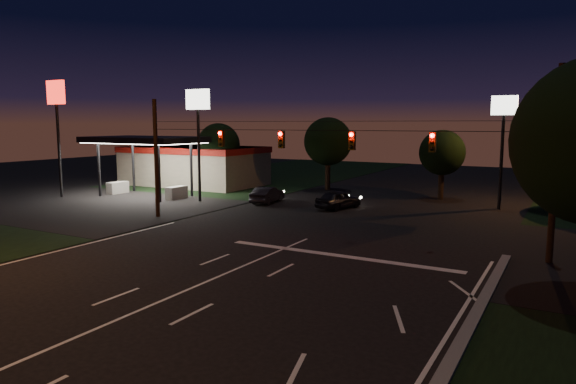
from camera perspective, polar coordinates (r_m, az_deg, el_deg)
The scene contains 17 objects.
ground at distance 17.92m, azimuth -19.37°, elevation -13.66°, with size 140.00×140.00×0.00m, color black.
cross_street_left at distance 42.83m, azimuth -21.11°, elevation -1.46°, with size 20.00×16.00×0.02m, color black.
stop_bar at distance 25.23m, azimuth 5.62°, elevation -7.03°, with size 12.00×0.50×0.01m, color silver.
utility_pole_right at distance 26.68m, azimuth 26.99°, elevation -7.05°, with size 0.30×0.30×9.00m, color black.
utility_pole_left at distance 36.36m, azimuth -14.23°, elevation -2.72°, with size 0.28×0.28×8.00m, color black.
signal_span at distance 28.84m, azimuth 3.05°, elevation 5.88°, with size 24.00×0.40×1.56m.
gas_station at distance 54.00m, azimuth -10.72°, elevation 3.24°, with size 14.20×16.10×5.25m.
pole_sign_left_near at distance 42.39m, azimuth -9.97°, elevation 8.32°, with size 2.20×0.30×9.10m.
pole_sign_left_far at distance 48.33m, azimuth -24.31°, elevation 8.42°, with size 2.00×0.30×10.00m.
pole_sign_right at distance 41.17m, azimuth 22.81°, elevation 6.84°, with size 1.80×0.30×8.40m.
street_light_right_far at distance 42.94m, azimuth 27.35°, elevation 5.26°, with size 2.20×0.35×9.00m.
tree_far_a at distance 51.28m, azimuth -7.62°, elevation 5.18°, with size 4.20×4.20×6.42m.
tree_far_b at distance 49.59m, azimuth 4.55°, elevation 5.55°, with size 4.60×4.60×6.98m.
tree_far_c at distance 45.13m, azimuth 16.80°, elevation 4.15°, with size 3.80×3.80×5.86m.
tree_far_d at distance 42.07m, azimuth 28.35°, elevation 4.60°, with size 4.80×4.80×7.30m.
car_oncoming_a at distance 38.86m, azimuth 5.62°, elevation -0.84°, with size 1.62×4.02×1.37m, color black.
car_oncoming_b at distance 41.52m, azimuth -2.31°, elevation -0.31°, with size 1.39×3.98×1.31m, color black.
Camera 1 is at (12.72, -10.90, 6.37)m, focal length 32.00 mm.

